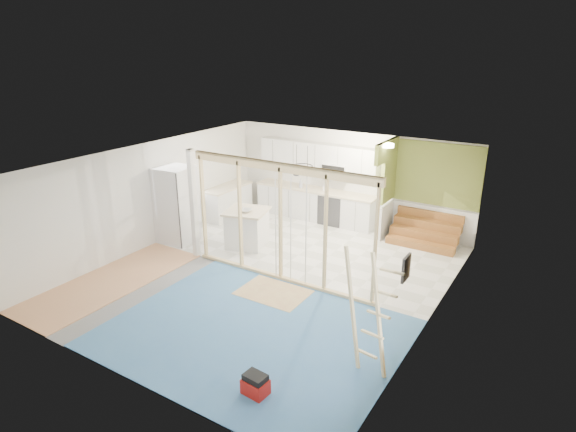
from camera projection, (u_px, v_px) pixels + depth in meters
The scene contains 17 objects.
room at pixel (269, 221), 10.13m from camera, with size 7.01×8.01×2.61m.
floor_overlays at pixel (274, 275), 10.58m from camera, with size 7.00×8.00×0.03m.
stud_frame at pixel (259, 206), 10.15m from camera, with size 4.66×0.14×2.60m.
base_cabinets at pixel (288, 203), 13.90m from camera, with size 4.45×2.24×0.93m.
upper_cabinets at pixel (320, 158), 13.42m from camera, with size 3.60×0.41×0.85m.
green_partition at pixel (416, 206), 12.16m from camera, with size 2.25×1.51×2.60m.
pot_rack at pixel (301, 168), 11.56m from camera, with size 0.52×0.52×0.72m.
sheathing_panel at pixel (393, 307), 6.80m from camera, with size 0.02×4.00×2.60m, color #A17557.
electrical_panel at pixel (406, 268), 7.19m from camera, with size 0.04×0.30×0.40m, color #36363A.
ceiling_light at pixel (387, 145), 11.42m from camera, with size 0.32×0.32×0.08m, color #FFEABF.
fridge at pixel (177, 205), 12.13m from camera, with size 0.92×0.89×1.96m.
island at pixel (247, 228), 11.98m from camera, with size 1.21×1.21×0.96m.
bowl at pixel (246, 211), 11.68m from camera, with size 0.29×0.29×0.07m, color beige.
soap_bottle_a at pixel (301, 183), 13.73m from camera, with size 0.10×0.10×0.27m, color #A4A7B7.
soap_bottle_b at pixel (325, 187), 13.46m from camera, with size 0.09×0.09×0.20m, color silver.
toolbox at pixel (255, 385), 6.95m from camera, with size 0.39×0.30×0.34m.
ladder at pixel (369, 313), 7.24m from camera, with size 1.02×0.23×1.94m.
Camera 1 is at (5.35, -7.86, 4.81)m, focal length 30.00 mm.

